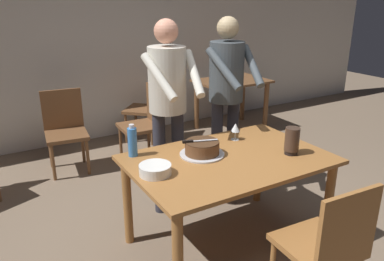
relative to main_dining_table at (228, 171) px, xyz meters
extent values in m
plane|color=#7A6651|center=(0.00, 0.00, -0.64)|extent=(14.00, 14.00, 0.00)
cube|color=silver|center=(0.00, 2.95, 0.71)|extent=(10.00, 0.12, 2.70)
cube|color=#9E6633|center=(0.00, 0.00, 0.09)|extent=(1.47, 0.98, 0.03)
cylinder|color=#9E6633|center=(0.66, -0.41, -0.28)|extent=(0.07, 0.07, 0.72)
cylinder|color=#9E6633|center=(-0.66, 0.41, -0.28)|extent=(0.07, 0.07, 0.72)
cylinder|color=#9E6633|center=(0.66, 0.41, -0.28)|extent=(0.07, 0.07, 0.72)
cylinder|color=silver|center=(-0.14, 0.15, 0.11)|extent=(0.34, 0.34, 0.01)
cylinder|color=brown|center=(-0.14, 0.15, 0.16)|extent=(0.26, 0.26, 0.09)
cylinder|color=#432A18|center=(-0.14, 0.15, 0.21)|extent=(0.25, 0.25, 0.01)
cube|color=silver|center=(-0.12, 0.14, 0.22)|extent=(0.20, 0.08, 0.00)
cube|color=black|center=(-0.25, 0.18, 0.22)|extent=(0.08, 0.05, 0.02)
cylinder|color=white|center=(-0.59, 0.02, 0.11)|extent=(0.22, 0.22, 0.01)
cylinder|color=white|center=(-0.59, 0.02, 0.12)|extent=(0.22, 0.22, 0.01)
cylinder|color=white|center=(-0.59, 0.02, 0.13)|extent=(0.22, 0.22, 0.01)
cylinder|color=white|center=(-0.59, 0.02, 0.14)|extent=(0.22, 0.22, 0.01)
cylinder|color=white|center=(-0.59, 0.02, 0.15)|extent=(0.22, 0.22, 0.01)
cylinder|color=white|center=(-0.59, 0.02, 0.16)|extent=(0.22, 0.22, 0.01)
cylinder|color=white|center=(-0.59, 0.02, 0.17)|extent=(0.22, 0.22, 0.01)
cylinder|color=silver|center=(0.27, 0.28, 0.11)|extent=(0.07, 0.07, 0.00)
cylinder|color=silver|center=(0.27, 0.28, 0.15)|extent=(0.01, 0.01, 0.07)
cone|color=silver|center=(0.27, 0.28, 0.22)|extent=(0.08, 0.08, 0.07)
cylinder|color=#387AC6|center=(-0.60, 0.40, 0.22)|extent=(0.07, 0.07, 0.22)
cylinder|color=silver|center=(-0.60, 0.40, 0.34)|extent=(0.04, 0.04, 0.03)
cylinder|color=black|center=(0.45, -0.18, 0.12)|extent=(0.10, 0.10, 0.03)
cylinder|color=#3F2D23|center=(0.45, -0.18, 0.23)|extent=(0.11, 0.11, 0.18)
cylinder|color=#2D2D38|center=(-0.05, 0.71, -0.17)|extent=(0.11, 0.11, 0.95)
cylinder|color=#2D2D38|center=(-0.23, 0.71, -0.17)|extent=(0.11, 0.11, 0.95)
cylinder|color=beige|center=(-0.14, 0.71, 0.58)|extent=(0.32, 0.32, 0.55)
sphere|color=tan|center=(-0.14, 0.71, 0.98)|extent=(0.20, 0.20, 0.20)
cylinder|color=beige|center=(0.01, 0.52, 0.65)|extent=(0.17, 0.42, 0.34)
cylinder|color=beige|center=(-0.30, 0.53, 0.65)|extent=(0.15, 0.42, 0.34)
cylinder|color=#2D2D38|center=(0.58, 0.74, -0.17)|extent=(0.11, 0.11, 0.95)
cylinder|color=#2D2D38|center=(0.40, 0.74, -0.17)|extent=(0.11, 0.11, 0.95)
cylinder|color=#3F474C|center=(0.49, 0.74, 0.58)|extent=(0.32, 0.32, 0.55)
sphere|color=tan|center=(0.49, 0.74, 0.98)|extent=(0.20, 0.20, 0.20)
cylinder|color=#3F474C|center=(0.64, 0.55, 0.65)|extent=(0.17, 0.42, 0.34)
cylinder|color=#3F474C|center=(0.33, 0.56, 0.65)|extent=(0.14, 0.42, 0.34)
cube|color=#9E6633|center=(0.12, -0.79, -0.21)|extent=(0.47, 0.47, 0.04)
cylinder|color=#9E6633|center=(0.31, -0.62, -0.44)|extent=(0.04, 0.04, 0.41)
cube|color=#9E6633|center=(0.10, -0.99, 0.03)|extent=(0.44, 0.06, 0.45)
cube|color=brown|center=(1.67, 2.25, 0.08)|extent=(1.00, 0.70, 0.03)
cylinder|color=brown|center=(1.25, 1.98, -0.29)|extent=(0.07, 0.07, 0.71)
cylinder|color=brown|center=(2.10, 1.98, -0.29)|extent=(0.07, 0.07, 0.71)
cylinder|color=brown|center=(1.25, 2.53, -0.29)|extent=(0.07, 0.07, 0.71)
cylinder|color=brown|center=(2.10, 2.53, -0.29)|extent=(0.07, 0.07, 0.71)
cube|color=brown|center=(-0.74, 2.01, -0.21)|extent=(0.49, 0.49, 0.04)
cylinder|color=brown|center=(-0.59, 1.81, -0.44)|extent=(0.04, 0.04, 0.41)
cylinder|color=brown|center=(-0.95, 1.85, -0.44)|extent=(0.04, 0.04, 0.41)
cylinder|color=brown|center=(-0.54, 2.17, -0.44)|extent=(0.04, 0.04, 0.41)
cylinder|color=brown|center=(-0.90, 2.21, -0.44)|extent=(0.04, 0.04, 0.41)
cube|color=brown|center=(-0.72, 2.21, 0.03)|extent=(0.44, 0.08, 0.45)
cube|color=brown|center=(0.06, 1.86, -0.21)|extent=(0.46, 0.46, 0.04)
cylinder|color=brown|center=(-0.13, 1.69, -0.44)|extent=(0.04, 0.04, 0.41)
cylinder|color=brown|center=(-0.11, 2.05, -0.44)|extent=(0.04, 0.04, 0.41)
cylinder|color=brown|center=(0.23, 1.67, -0.44)|extent=(0.04, 0.04, 0.41)
cylinder|color=brown|center=(0.25, 2.04, -0.44)|extent=(0.04, 0.04, 0.41)
cube|color=brown|center=(0.26, 1.85, 0.03)|extent=(0.05, 0.44, 0.45)
cube|color=brown|center=(0.39, 2.51, -0.21)|extent=(0.62, 0.62, 0.04)
cylinder|color=brown|center=(0.13, 2.50, -0.44)|extent=(0.04, 0.04, 0.41)
cylinder|color=brown|center=(0.38, 2.76, -0.44)|extent=(0.04, 0.04, 0.41)
cylinder|color=brown|center=(0.39, 2.25, -0.44)|extent=(0.04, 0.04, 0.41)
cylinder|color=brown|center=(0.64, 2.51, -0.44)|extent=(0.04, 0.04, 0.41)
cube|color=brown|center=(0.54, 2.36, 0.03)|extent=(0.32, 0.34, 0.45)
camera|label=1|loc=(-1.57, -2.12, 1.26)|focal=35.94mm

